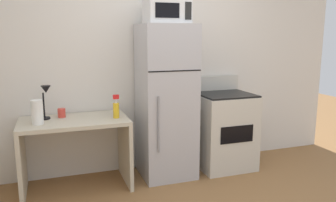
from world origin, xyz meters
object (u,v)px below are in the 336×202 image
paper_towel_roll (37,112)px  coffee_mug (62,113)px  desk (75,141)px  refrigerator (166,102)px  desk_lamp (45,96)px  spray_bottle (116,109)px  microwave (167,11)px  oven_range (224,130)px

paper_towel_roll → coffee_mug: size_ratio=2.53×
desk → coffee_mug: bearing=130.0°
coffee_mug → refrigerator: (1.13, -0.11, 0.07)m
desk_lamp → spray_bottle: 0.73m
microwave → paper_towel_roll: bearing=-176.1°
spray_bottle → refrigerator: refrigerator is taller
microwave → oven_range: bearing=1.3°
microwave → oven_range: (0.75, 0.02, -1.39)m
desk → desk_lamp: size_ratio=3.11×
desk → microwave: microwave is taller
desk → spray_bottle: (0.43, -0.08, 0.33)m
spray_bottle → oven_range: (1.34, 0.10, -0.38)m
desk → desk_lamp: desk_lamp is taller
paper_towel_roll → microwave: microwave is taller
desk_lamp → coffee_mug: size_ratio=3.72×
desk_lamp → paper_towel_roll: bearing=-114.0°
desk_lamp → microwave: size_ratio=0.77×
paper_towel_roll → coffee_mug: bearing=44.3°
desk_lamp → paper_towel_roll: desk_lamp is taller
refrigerator → oven_range: size_ratio=1.57×
paper_towel_roll → oven_range: (2.11, 0.11, -0.40)m
desk_lamp → spray_bottle: desk_lamp is taller
coffee_mug → desk_lamp: bearing=-164.8°
paper_towel_roll → oven_range: oven_range is taller
spray_bottle → coffee_mug: spray_bottle is taller
oven_range → desk_lamp: bearing=177.8°
microwave → oven_range: 1.58m
spray_bottle → refrigerator: size_ratio=0.14×
spray_bottle → paper_towel_roll: (-0.77, -0.01, 0.02)m
spray_bottle → paper_towel_roll: bearing=-179.4°
microwave → oven_range: size_ratio=0.42×
desk_lamp → coffee_mug: desk_lamp is taller
desk → spray_bottle: 0.55m
spray_bottle → microwave: 1.17m
desk_lamp → oven_range: 2.10m
desk → paper_towel_roll: size_ratio=4.58×
desk → coffee_mug: 0.33m
desk → microwave: 1.68m
spray_bottle → microwave: bearing=8.2°
desk → microwave: bearing=0.2°
spray_bottle → paper_towel_roll: size_ratio=1.04×
desk → spray_bottle: bearing=-10.8°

